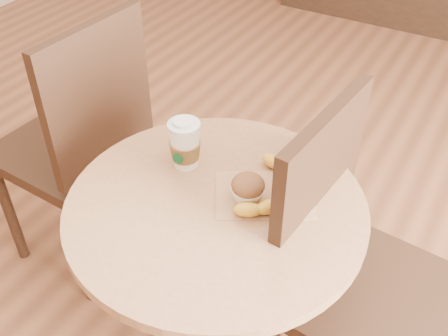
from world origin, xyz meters
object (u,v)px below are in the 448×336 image
at_px(cafe_table, 217,257).
at_px(chair_left, 81,142).
at_px(coffee_cup, 185,145).
at_px(muffin, 248,189).
at_px(banana, 271,188).
at_px(chair_right, 352,271).

xyz_separation_m(cafe_table, chair_left, (-0.67, 0.20, 0.01)).
bearing_deg(coffee_cup, muffin, -17.63).
height_order(cafe_table, coffee_cup, coffee_cup).
xyz_separation_m(chair_left, muffin, (0.73, -0.16, 0.23)).
distance_m(cafe_table, banana, 0.26).
distance_m(coffee_cup, muffin, 0.21).
distance_m(chair_left, chair_right, 1.00).
relative_size(cafe_table, banana, 2.85).
height_order(cafe_table, muffin, muffin).
xyz_separation_m(coffee_cup, banana, (0.25, 0.01, -0.04)).
bearing_deg(cafe_table, chair_left, 163.09).
bearing_deg(banana, coffee_cup, 178.34).
distance_m(cafe_table, chair_right, 0.36).
distance_m(chair_right, muffin, 0.37).
bearing_deg(muffin, chair_right, 19.69).
xyz_separation_m(cafe_table, chair_right, (0.33, 0.14, -0.00)).
bearing_deg(coffee_cup, banana, -4.46).
bearing_deg(chair_right, muffin, 114.96).
distance_m(chair_left, coffee_cup, 0.59).
bearing_deg(chair_right, chair_left, 91.65).
bearing_deg(chair_right, banana, 106.61).
xyz_separation_m(muffin, banana, (0.04, 0.05, -0.02)).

